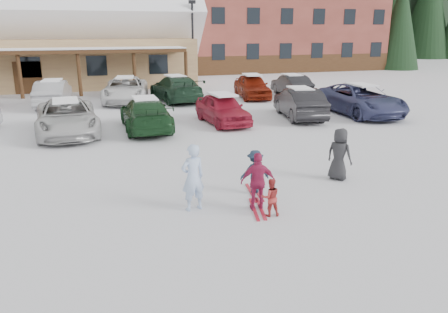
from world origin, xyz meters
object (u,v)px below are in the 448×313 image
object	(u,v)px
bystander_dark	(339,154)
parked_car_10	(125,90)
parked_car_2	(67,117)
child_navy	(255,172)
parked_car_6	(361,100)
lamp_post	(193,39)
parked_car_9	(53,93)
toddler_red	(271,197)
parked_car_13	(291,85)
parked_car_12	(252,86)
child_magenta	(258,182)
parked_car_5	(300,103)
adult_skier	(193,177)
parked_car_11	(176,88)
parked_car_4	(222,109)
day_lodge	(3,34)
parked_car_3	(146,114)

from	to	relation	value
bystander_dark	parked_car_10	xyz separation A→B (m)	(-4.79, 16.45, -0.02)
parked_car_2	child_navy	bearing A→B (deg)	-63.48
child_navy	parked_car_6	size ratio (longest dim) A/B	0.21
lamp_post	parked_car_9	size ratio (longest dim) A/B	1.38
parked_car_10	toddler_red	bearing A→B (deg)	-75.07
parked_car_13	parked_car_9	bearing A→B (deg)	2.73
lamp_post	parked_car_12	world-z (taller)	lamp_post
toddler_red	parked_car_2	size ratio (longest dim) A/B	0.18
lamp_post	parked_car_12	distance (m)	7.55
child_navy	bystander_dark	bearing A→B (deg)	-164.18
parked_car_10	parked_car_9	bearing A→B (deg)	-165.39
child_magenta	parked_car_12	size ratio (longest dim) A/B	0.33
parked_car_9	parked_car_5	bearing A→B (deg)	153.42
parked_car_2	parked_car_5	xyz separation A→B (m)	(11.03, 0.34, 0.02)
bystander_dark	lamp_post	bearing A→B (deg)	-34.33
toddler_red	parked_car_2	xyz separation A→B (m)	(-4.93, 10.35, 0.27)
toddler_red	parked_car_13	size ratio (longest dim) A/B	0.22
child_navy	parked_car_10	bearing A→B (deg)	-74.11
adult_skier	parked_car_13	size ratio (longest dim) A/B	0.40
adult_skier	parked_car_11	xyz separation A→B (m)	(2.88, 16.92, -0.06)
parked_car_5	parked_car_10	xyz separation A→B (m)	(-7.92, 7.62, 0.01)
parked_car_5	parked_car_9	world-z (taller)	parked_car_9
bystander_dark	parked_car_4	bearing A→B (deg)	-25.81
parked_car_2	parked_car_11	size ratio (longest dim) A/B	0.98
child_navy	toddler_red	bearing A→B (deg)	92.28
child_magenta	parked_car_4	xyz separation A→B (m)	(2.17, 10.12, -0.03)
adult_skier	parked_car_10	xyz separation A→B (m)	(-0.13, 17.40, -0.08)
parked_car_10	parked_car_12	size ratio (longest dim) A/B	1.24
parked_car_9	parked_car_13	xyz separation A→B (m)	(15.01, -0.09, -0.06)
child_navy	child_magenta	world-z (taller)	child_magenta
parked_car_5	parked_car_10	world-z (taller)	parked_car_10
lamp_post	parked_car_10	size ratio (longest dim) A/B	1.16
lamp_post	parked_car_5	distance (m)	13.99
bystander_dark	parked_car_4	xyz separation A→B (m)	(-0.96, 8.69, -0.08)
parked_car_2	parked_car_13	size ratio (longest dim) A/B	1.26
parked_car_12	parked_car_6	bearing A→B (deg)	-57.87
parked_car_9	parked_car_12	distance (m)	12.11
bystander_dark	parked_car_4	distance (m)	8.75
child_magenta	parked_car_6	world-z (taller)	parked_car_6
day_lodge	parked_car_12	size ratio (longest dim) A/B	6.59
lamp_post	parked_car_10	bearing A→B (deg)	-133.80
child_magenta	parked_car_6	xyz separation A→B (m)	(9.70, 10.13, 0.05)
parked_car_3	parked_car_5	bearing A→B (deg)	-176.49
adult_skier	parked_car_13	distance (m)	20.06
parked_car_9	parked_car_13	world-z (taller)	parked_car_9
parked_car_6	parked_car_10	xyz separation A→B (m)	(-11.36, 7.75, -0.02)
adult_skier	parked_car_12	xyz separation A→B (m)	(7.86, 16.71, -0.09)
child_navy	parked_car_2	size ratio (longest dim) A/B	0.23
parked_car_6	parked_car_5	bearing A→B (deg)	178.38
parked_car_5	parked_car_3	bearing A→B (deg)	13.16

